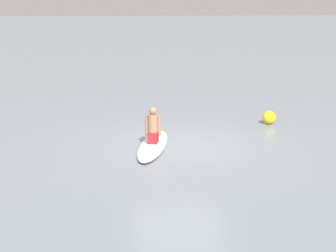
{
  "coord_description": "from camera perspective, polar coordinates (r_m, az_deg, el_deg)",
  "views": [
    {
      "loc": [
        1.6,
        12.32,
        3.62
      ],
      "look_at": [
        0.34,
        0.29,
        0.63
      ],
      "focal_mm": 51.5,
      "sensor_mm": 36.0,
      "label": 1
    }
  ],
  "objects": [
    {
      "name": "ground_plane",
      "position": [
        12.94,
        1.36,
        -2.36
      ],
      "size": [
        400.0,
        400.0,
        0.0
      ],
      "primitive_type": "plane",
      "color": "gray"
    },
    {
      "name": "surfboard",
      "position": [
        12.77,
        -1.77,
        -2.27
      ],
      "size": [
        1.32,
        3.13,
        0.14
      ],
      "primitive_type": "ellipsoid",
      "rotation": [
        0.0,
        0.0,
        1.35
      ],
      "color": "white",
      "rests_on": "ground"
    },
    {
      "name": "person_paddler",
      "position": [
        12.64,
        -1.79,
        -0.09
      ],
      "size": [
        0.42,
        0.36,
        0.96
      ],
      "rotation": [
        0.0,
        0.0,
        1.35
      ],
      "color": "#A51E23",
      "rests_on": "surfboard"
    },
    {
      "name": "buoy_marker",
      "position": [
        15.64,
        11.88,
        1.0
      ],
      "size": [
        0.43,
        0.43,
        0.43
      ],
      "primitive_type": "sphere",
      "color": "yellow",
      "rests_on": "ground"
    }
  ]
}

